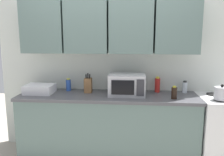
{
  "coord_description": "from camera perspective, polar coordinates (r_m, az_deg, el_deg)",
  "views": [
    {
      "loc": [
        0.32,
        -3.34,
        1.7
      ],
      "look_at": [
        0.05,
        -0.25,
        1.12
      ],
      "focal_mm": 37.48,
      "sensor_mm": 36.0,
      "label": 1
    }
  ],
  "objects": [
    {
      "name": "wall_back_with_cabinets",
      "position": [
        3.29,
        -0.61,
        8.42
      ],
      "size": [
        3.27,
        0.38,
        2.6
      ],
      "color": "silver",
      "rests_on": "ground_plane"
    },
    {
      "name": "bottle_clear_tall",
      "position": [
        3.4,
        17.32,
        -2.14
      ],
      "size": [
        0.07,
        0.07,
        0.17
      ],
      "color": "silver",
      "rests_on": "counter_run"
    },
    {
      "name": "bottle_red_sauce",
      "position": [
        3.34,
        11.01,
        -1.64
      ],
      "size": [
        0.07,
        0.07,
        0.22
      ],
      "color": "red",
      "rests_on": "counter_run"
    },
    {
      "name": "bottle_blue_cleaner",
      "position": [
        3.43,
        -10.58,
        -1.64
      ],
      "size": [
        0.07,
        0.07,
        0.18
      ],
      "color": "#2D56B7",
      "rests_on": "counter_run"
    },
    {
      "name": "counter_run",
      "position": [
        3.3,
        -0.97,
        -11.64
      ],
      "size": [
        2.4,
        0.63,
        0.9
      ],
      "color": "slate",
      "rests_on": "ground_plane"
    },
    {
      "name": "kettle",
      "position": [
        3.16,
        25.17,
        -3.39
      ],
      "size": [
        0.18,
        0.18,
        0.19
      ],
      "color": "#B2B2B7",
      "rests_on": "stove_range"
    },
    {
      "name": "microwave",
      "position": [
        3.13,
        3.65,
        -1.6
      ],
      "size": [
        0.48,
        0.37,
        0.28
      ],
      "color": "#B7B7BC",
      "rests_on": "counter_run"
    },
    {
      "name": "bottle_soy_dark",
      "position": [
        3.04,
        14.93,
        -3.51
      ],
      "size": [
        0.07,
        0.07,
        0.17
      ],
      "color": "black",
      "rests_on": "counter_run"
    },
    {
      "name": "dish_rack",
      "position": [
        3.37,
        -17.22,
        -2.56
      ],
      "size": [
        0.38,
        0.3,
        0.12
      ],
      "primitive_type": "cube",
      "color": "silver",
      "rests_on": "counter_run"
    },
    {
      "name": "knife_block",
      "position": [
        3.28,
        -5.83,
        -1.73
      ],
      "size": [
        0.1,
        0.12,
        0.27
      ],
      "color": "brown",
      "rests_on": "counter_run"
    }
  ]
}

